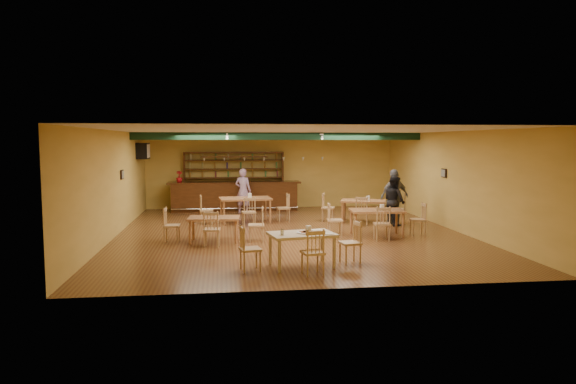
{
  "coord_description": "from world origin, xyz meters",
  "views": [
    {
      "loc": [
        -1.97,
        -15.22,
        2.7
      ],
      "look_at": [
        0.02,
        0.6,
        1.15
      ],
      "focal_mm": 32.64,
      "sensor_mm": 36.0,
      "label": 1
    }
  ],
  "objects": [
    {
      "name": "track_rail_left",
      "position": [
        -1.8,
        3.4,
        2.94
      ],
      "size": [
        0.05,
        2.5,
        0.05
      ],
      "primitive_type": "cube",
      "color": "white",
      "rests_on": "ceiling"
    },
    {
      "name": "patron_bar",
      "position": [
        -1.21,
        4.33,
        0.85
      ],
      "size": [
        0.72,
        0.6,
        1.7
      ],
      "primitive_type": "imported",
      "rotation": [
        0.0,
        0.0,
        2.77
      ],
      "color": "#9C4FAC",
      "rests_on": "ground"
    },
    {
      "name": "back_bar_hutch",
      "position": [
        -1.5,
        5.78,
        1.14
      ],
      "size": [
        3.96,
        0.4,
        2.28
      ],
      "primitive_type": "cube",
      "color": "#361A0A",
      "rests_on": "ground"
    },
    {
      "name": "dining_table_d",
      "position": [
        2.4,
        -0.82,
        0.38
      ],
      "size": [
        1.57,
        1.02,
        0.75
      ],
      "primitive_type": "cube",
      "rotation": [
        0.0,
        0.0,
        -0.08
      ],
      "color": "#975B35",
      "rests_on": "ground"
    },
    {
      "name": "picture_right",
      "position": [
        4.97,
        0.5,
        1.7
      ],
      "size": [
        0.04,
        0.34,
        0.28
      ],
      "primitive_type": "cube",
      "color": "black",
      "rests_on": "wall_right"
    },
    {
      "name": "dining_table_c",
      "position": [
        -2.2,
        -1.22,
        0.34
      ],
      "size": [
        1.42,
        0.92,
        0.68
      ],
      "primitive_type": "cube",
      "rotation": [
        0.0,
        0.0,
        -0.08
      ],
      "color": "#975B35",
      "rests_on": "ground"
    },
    {
      "name": "side_plate",
      "position": [
        0.25,
        -4.44,
        0.74
      ],
      "size": [
        0.26,
        0.26,
        0.01
      ],
      "primitive_type": "cylinder",
      "rotation": [
        0.0,
        0.0,
        0.18
      ],
      "color": "white",
      "rests_on": "near_table"
    },
    {
      "name": "track_rail_right",
      "position": [
        1.4,
        3.4,
        2.94
      ],
      "size": [
        0.05,
        2.5,
        0.05
      ],
      "primitive_type": "cube",
      "color": "white",
      "rests_on": "ceiling"
    },
    {
      "name": "poinsettia",
      "position": [
        -3.61,
        5.15,
        1.35
      ],
      "size": [
        0.31,
        0.31,
        0.44
      ],
      "primitive_type": "imported",
      "rotation": [
        0.0,
        0.0,
        0.35
      ],
      "color": "red",
      "rests_on": "bar_counter"
    },
    {
      "name": "near_table",
      "position": [
        -0.29,
        -4.25,
        0.37
      ],
      "size": [
        1.5,
        1.11,
        0.73
      ],
      "primitive_type": "cube",
      "rotation": [
        0.0,
        0.0,
        0.18
      ],
      "color": "tan",
      "rests_on": "ground"
    },
    {
      "name": "napkin_stack",
      "position": [
        0.05,
        -4.05,
        0.75
      ],
      "size": [
        0.21,
        0.16,
        0.03
      ],
      "primitive_type": "cube",
      "rotation": [
        0.0,
        0.0,
        -0.05
      ],
      "color": "white",
      "rests_on": "near_table"
    },
    {
      "name": "patron_right_b",
      "position": [
        3.6,
        1.18,
        0.89
      ],
      "size": [
        1.13,
        0.73,
        1.79
      ],
      "primitive_type": "imported",
      "rotation": [
        0.0,
        0.0,
        3.45
      ],
      "color": "slate",
      "rests_on": "ground"
    },
    {
      "name": "picture_left",
      "position": [
        -4.97,
        1.0,
        1.7
      ],
      "size": [
        0.04,
        0.34,
        0.28
      ],
      "primitive_type": "cube",
      "color": "black",
      "rests_on": "wall_left"
    },
    {
      "name": "bar_counter",
      "position": [
        -1.5,
        5.15,
        0.56
      ],
      "size": [
        5.12,
        0.85,
        1.13
      ],
      "primitive_type": "cube",
      "color": "#361A0A",
      "rests_on": "ground"
    },
    {
      "name": "ceiling_beam",
      "position": [
        0.0,
        2.8,
        2.87
      ],
      "size": [
        10.0,
        0.3,
        0.25
      ],
      "primitive_type": "cube",
      "color": "black",
      "rests_on": "ceiling"
    },
    {
      "name": "parmesan_shaker",
      "position": [
        -0.73,
        -4.4,
        0.79
      ],
      "size": [
        0.09,
        0.09,
        0.11
      ],
      "primitive_type": "cylinder",
      "rotation": [
        0.0,
        0.0,
        0.18
      ],
      "color": "#EAE5C6",
      "rests_on": "near_table"
    },
    {
      "name": "patron_right_a",
      "position": [
        3.5,
        0.91,
        0.8
      ],
      "size": [
        0.79,
        0.91,
        1.6
      ],
      "primitive_type": "imported",
      "rotation": [
        0.0,
        0.0,
        1.83
      ],
      "color": "black",
      "rests_on": "ground"
    },
    {
      "name": "pizza_tray",
      "position": [
        -0.19,
        -4.25,
        0.74
      ],
      "size": [
        0.51,
        0.51,
        0.01
      ],
      "primitive_type": "cylinder",
      "rotation": [
        0.0,
        0.0,
        0.36
      ],
      "color": "silver",
      "rests_on": "near_table"
    },
    {
      "name": "floor",
      "position": [
        0.0,
        0.0,
        0.0
      ],
      "size": [
        12.0,
        12.0,
        0.0
      ],
      "primitive_type": "plane",
      "color": "#552F18",
      "rests_on": "ground"
    },
    {
      "name": "dining_table_a",
      "position": [
        -1.22,
        2.06,
        0.42
      ],
      "size": [
        1.77,
        1.17,
        0.84
      ],
      "primitive_type": "cube",
      "rotation": [
        0.0,
        0.0,
        0.1
      ],
      "color": "#975B35",
      "rests_on": "ground"
    },
    {
      "name": "pizza_server",
      "position": [
        -0.05,
        -4.2,
        0.75
      ],
      "size": [
        0.33,
        0.22,
        0.0
      ],
      "primitive_type": "cube",
      "rotation": [
        0.0,
        0.0,
        -0.45
      ],
      "color": "silver",
      "rests_on": "pizza_tray"
    },
    {
      "name": "ac_unit",
      "position": [
        -4.8,
        4.2,
        2.35
      ],
      "size": [
        0.34,
        0.7,
        0.48
      ],
      "primitive_type": "cube",
      "color": "white",
      "rests_on": "wall_left"
    },
    {
      "name": "dining_table_b",
      "position": [
        2.7,
        1.71,
        0.37
      ],
      "size": [
        1.68,
        1.31,
        0.74
      ],
      "primitive_type": "cube",
      "rotation": [
        0.0,
        0.0,
        -0.33
      ],
      "color": "#975B35",
      "rests_on": "ground"
    }
  ]
}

